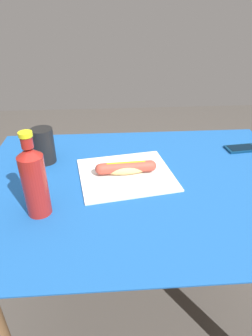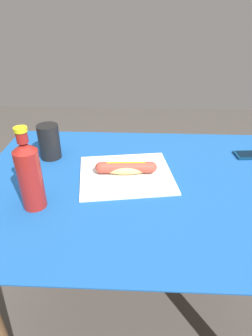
{
  "view_description": "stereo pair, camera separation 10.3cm",
  "coord_description": "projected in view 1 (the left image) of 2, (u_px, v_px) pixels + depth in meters",
  "views": [
    {
      "loc": [
        0.12,
        0.84,
        1.32
      ],
      "look_at": [
        0.05,
        -0.05,
        0.79
      ],
      "focal_mm": 30.65,
      "sensor_mm": 36.0,
      "label": 1
    },
    {
      "loc": [
        0.01,
        0.84,
        1.32
      ],
      "look_at": [
        0.05,
        -0.05,
        0.79
      ],
      "focal_mm": 30.65,
      "sensor_mm": 36.0,
      "label": 2
    }
  ],
  "objects": [
    {
      "name": "dining_table",
      "position": [
        141.0,
        212.0,
        1.08
      ],
      "size": [
        1.17,
        0.86,
        0.76
      ],
      "color": "brown",
      "rests_on": "ground"
    },
    {
      "name": "paper_wrapper",
      "position": [
        126.0,
        174.0,
        1.05
      ],
      "size": [
        0.37,
        0.34,
        0.01
      ],
      "primitive_type": "cube",
      "rotation": [
        0.0,
        0.0,
        0.16
      ],
      "color": "silver",
      "rests_on": "dining_table"
    },
    {
      "name": "hot_dog",
      "position": [
        126.0,
        168.0,
        1.03
      ],
      "size": [
        0.22,
        0.06,
        0.05
      ],
      "color": "#E5BC75",
      "rests_on": "paper_wrapper"
    },
    {
      "name": "ground_plane",
      "position": [
        138.0,
        311.0,
        1.4
      ],
      "size": [
        6.0,
        6.0,
        0.0
      ],
      "primitive_type": "plane",
      "color": "#47423D",
      "rests_on": "ground"
    },
    {
      "name": "cell_phone",
      "position": [
        241.0,
        148.0,
        1.22
      ],
      "size": [
        0.14,
        0.08,
        0.01
      ],
      "color": "#0A2D4C",
      "rests_on": "dining_table"
    },
    {
      "name": "drinking_cup",
      "position": [
        44.0,
        146.0,
        1.1
      ],
      "size": [
        0.08,
        0.08,
        0.14
      ],
      "primitive_type": "cylinder",
      "color": "black",
      "rests_on": "dining_table"
    },
    {
      "name": "soda_bottle",
      "position": [
        34.0,
        180.0,
        0.81
      ],
      "size": [
        0.07,
        0.07,
        0.26
      ],
      "color": "maroon",
      "rests_on": "dining_table"
    }
  ]
}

